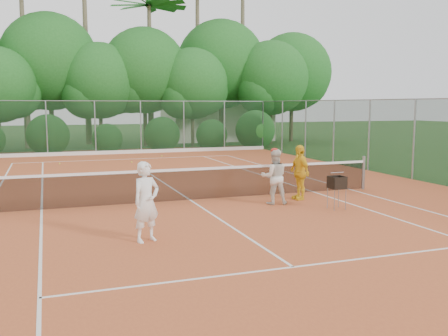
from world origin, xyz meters
The scene contains 14 objects.
ground centered at (0.00, 0.00, 0.00)m, with size 120.00×120.00×0.00m, color #204418.
clay_court centered at (0.00, 0.00, 0.01)m, with size 18.00×36.00×0.02m, color #BE572B.
club_building centered at (9.00, 24.00, 1.50)m, with size 8.00×5.00×3.00m, color beige.
tennis_net centered at (0.00, 0.00, 0.53)m, with size 11.97×0.10×1.10m.
player_white centered at (-2.06, -3.92, 0.84)m, with size 0.60×0.39×1.65m, color white.
player_center_grp centered at (2.07, -1.27, 0.81)m, with size 0.88×0.75×1.59m.
player_yellow centered at (3.08, -0.87, 0.83)m, with size 0.95×0.39×1.61m, color yellow.
ball_hopper centered at (3.36, -2.45, 0.73)m, with size 0.39×0.39×0.89m.
stray_ball_a centered at (-3.36, 10.74, 0.05)m, with size 0.07×0.07×0.07m, color #CEE034.
stray_ball_b centered at (1.97, 12.62, 0.05)m, with size 0.07×0.07×0.07m, color #B9C82E.
stray_ball_c centered at (-0.05, 10.24, 0.05)m, with size 0.07×0.07×0.07m, color yellow.
court_markings centered at (0.00, 0.00, 0.02)m, with size 11.03×23.83×0.01m.
fence_back centered at (0.00, 15.00, 1.52)m, with size 18.07×0.07×3.00m.
tropical_treeline centered at (1.43, 20.22, 5.11)m, with size 32.10×8.49×15.03m.
Camera 1 is at (-3.93, -13.82, 2.80)m, focal length 40.00 mm.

